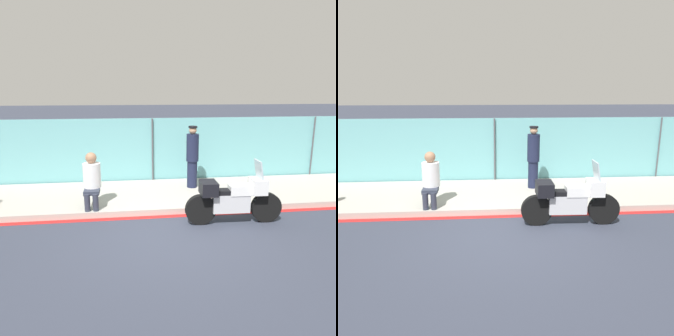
# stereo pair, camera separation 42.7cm
# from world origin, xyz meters

# --- Properties ---
(ground_plane) EXTENTS (120.00, 120.00, 0.00)m
(ground_plane) POSITION_xyz_m (0.00, 0.00, 0.00)
(ground_plane) COLOR #333847
(sidewalk) EXTENTS (40.20, 2.73, 0.15)m
(sidewalk) POSITION_xyz_m (0.00, 2.54, 0.08)
(sidewalk) COLOR #ADA89E
(sidewalk) RESTS_ON ground_plane
(curb_paint_stripe) EXTENTS (40.20, 0.18, 0.01)m
(curb_paint_stripe) POSITION_xyz_m (0.00, 1.09, 0.00)
(curb_paint_stripe) COLOR red
(curb_paint_stripe) RESTS_ON ground_plane
(storefront_fence) EXTENTS (38.19, 0.17, 2.12)m
(storefront_fence) POSITION_xyz_m (-0.00, 4.00, 1.06)
(storefront_fence) COLOR #6BB2B7
(storefront_fence) RESTS_ON ground_plane
(motorcycle) EXTENTS (2.23, 0.53, 1.46)m
(motorcycle) POSITION_xyz_m (1.54, 0.51, 0.59)
(motorcycle) COLOR black
(motorcycle) RESTS_ON ground_plane
(officer_standing) EXTENTS (0.36, 0.36, 1.82)m
(officer_standing) POSITION_xyz_m (1.09, 2.94, 1.09)
(officer_standing) COLOR #191E38
(officer_standing) RESTS_ON sidewalk
(person_seated_on_curb) EXTENTS (0.44, 0.71, 1.35)m
(person_seated_on_curb) POSITION_xyz_m (-1.69, 1.66, 0.89)
(person_seated_on_curb) COLOR #2D3342
(person_seated_on_curb) RESTS_ON sidewalk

